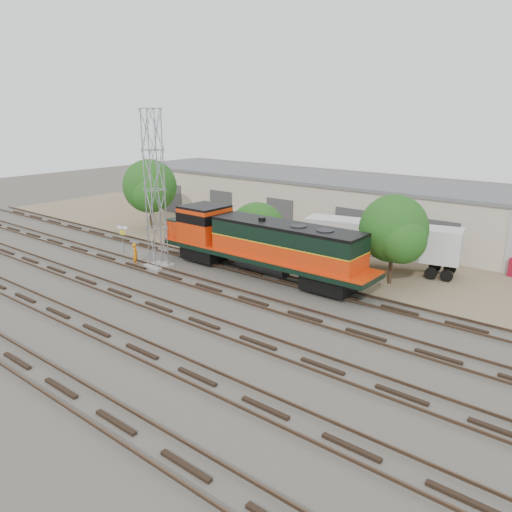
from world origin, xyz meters
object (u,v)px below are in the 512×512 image
Objects in this scene: signal_tower at (155,193)px; semi_trailer at (384,240)px; locomotive at (259,243)px; worker at (135,254)px.

signal_tower is 17.90m from semi_trailer.
worker is at bearing -155.97° from locomotive.
worker is 19.57m from semi_trailer.
signal_tower is (-7.42, -3.33, 3.38)m from locomotive.
signal_tower reaches higher than worker.
locomotive is 10.29m from worker.
locomotive is 8.81m from signal_tower.
locomotive is at bearing -113.39° from worker.
signal_tower is at bearing -155.86° from locomotive.
worker is at bearing -155.86° from semi_trailer.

